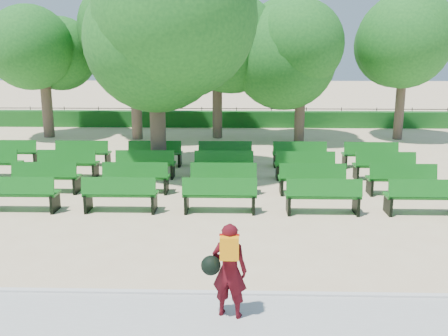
# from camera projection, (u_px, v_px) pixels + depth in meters

# --- Properties ---
(ground) EXTENTS (120.00, 120.00, 0.00)m
(ground) POSITION_uv_depth(u_px,v_px,m) (201.00, 196.00, 14.86)
(ground) COLOR beige
(paving) EXTENTS (30.00, 2.20, 0.06)m
(paving) POSITION_uv_depth(u_px,v_px,m) (165.00, 330.00, 7.65)
(paving) COLOR #B2B3AE
(paving) RESTS_ON ground
(curb) EXTENTS (30.00, 0.12, 0.10)m
(curb) POSITION_uv_depth(u_px,v_px,m) (175.00, 294.00, 8.77)
(curb) COLOR silver
(curb) RESTS_ON ground
(hedge) EXTENTS (26.00, 0.70, 0.90)m
(hedge) POSITION_uv_depth(u_px,v_px,m) (219.00, 119.00, 28.39)
(hedge) COLOR #155319
(hedge) RESTS_ON ground
(fence) EXTENTS (26.00, 0.10, 1.02)m
(fence) POSITION_uv_depth(u_px,v_px,m) (219.00, 126.00, 28.88)
(fence) COLOR black
(fence) RESTS_ON ground
(tree_line) EXTENTS (21.80, 6.80, 7.04)m
(tree_line) POSITION_uv_depth(u_px,v_px,m) (216.00, 139.00, 24.59)
(tree_line) COLOR #1D661E
(tree_line) RESTS_ON ground
(bench_array) EXTENTS (2.01, 0.76, 1.24)m
(bench_array) POSITION_uv_depth(u_px,v_px,m) (183.00, 182.00, 16.06)
(bench_array) COLOR #116317
(bench_array) RESTS_ON ground
(tree_among) EXTENTS (5.32, 5.32, 7.42)m
(tree_among) POSITION_uv_depth(u_px,v_px,m) (155.00, 26.00, 16.25)
(tree_among) COLOR brown
(tree_among) RESTS_ON ground
(person) EXTENTS (0.77, 0.50, 1.56)m
(person) POSITION_uv_depth(u_px,v_px,m) (228.00, 269.00, 7.84)
(person) COLOR #440911
(person) RESTS_ON ground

